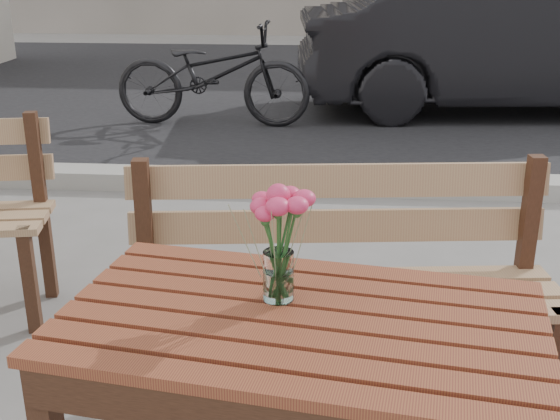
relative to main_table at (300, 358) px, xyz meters
The scene contains 6 objects.
street 5.15m from the main_table, 88.21° to the left, with size 30.00×8.12×0.12m.
main_table is the anchor object (origin of this frame).
main_bench 0.71m from the main_table, 81.95° to the left, with size 1.49×0.59×0.90m.
main_vase 0.32m from the main_table, 125.92° to the left, with size 0.16×0.16×0.30m.
parked_car 6.04m from the main_table, 72.87° to the left, with size 1.46×4.18×1.38m, color black.
bicycle 5.06m from the main_table, 102.25° to the left, with size 0.63×1.81×0.95m, color black.
Camera 1 is at (-0.09, -1.53, 1.52)m, focal length 45.00 mm.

